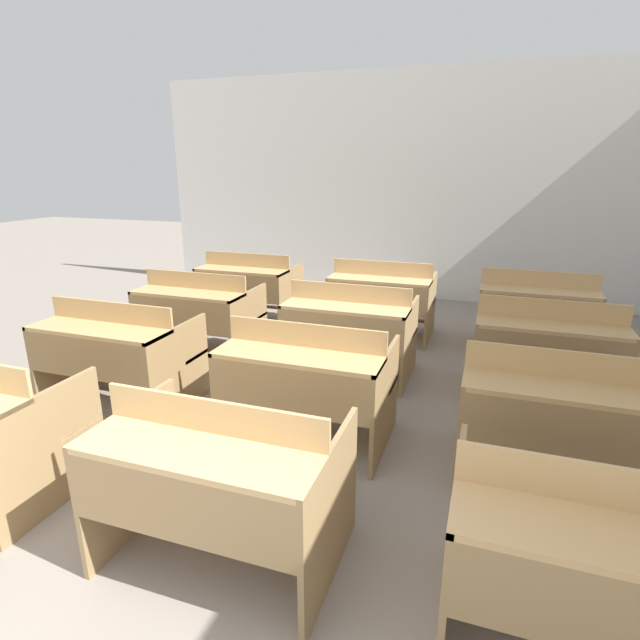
% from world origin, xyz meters
% --- Properties ---
extents(wall_back, '(7.27, 0.06, 3.18)m').
position_xyz_m(wall_back, '(0.00, 7.00, 1.59)').
color(wall_back, silver).
rests_on(wall_back, ground_plane).
extents(bench_front_center, '(1.13, 0.79, 0.88)m').
position_xyz_m(bench_front_center, '(0.28, 1.39, 0.46)').
color(bench_front_center, '#97784E').
rests_on(bench_front_center, ground_plane).
extents(bench_front_right, '(1.13, 0.79, 0.88)m').
position_xyz_m(bench_front_right, '(1.92, 1.39, 0.46)').
color(bench_front_right, '#94754B').
rests_on(bench_front_right, ground_plane).
extents(bench_second_left, '(1.13, 0.79, 0.88)m').
position_xyz_m(bench_second_left, '(-1.37, 2.63, 0.46)').
color(bench_second_left, olive).
rests_on(bench_second_left, ground_plane).
extents(bench_second_center, '(1.13, 0.79, 0.88)m').
position_xyz_m(bench_second_center, '(0.28, 2.60, 0.46)').
color(bench_second_center, '#93744A').
rests_on(bench_second_center, ground_plane).
extents(bench_second_right, '(1.13, 0.79, 0.88)m').
position_xyz_m(bench_second_right, '(1.89, 2.61, 0.46)').
color(bench_second_right, olive).
rests_on(bench_second_right, ground_plane).
extents(bench_third_left, '(1.13, 0.79, 0.88)m').
position_xyz_m(bench_third_left, '(-1.37, 3.83, 0.46)').
color(bench_third_left, olive).
rests_on(bench_third_left, ground_plane).
extents(bench_third_center, '(1.13, 0.79, 0.88)m').
position_xyz_m(bench_third_center, '(0.24, 3.83, 0.46)').
color(bench_third_center, '#9A7C52').
rests_on(bench_third_center, ground_plane).
extents(bench_third_right, '(1.13, 0.79, 0.88)m').
position_xyz_m(bench_third_right, '(1.91, 3.83, 0.46)').
color(bench_third_right, olive).
rests_on(bench_third_right, ground_plane).
extents(bench_back_left, '(1.13, 0.79, 0.88)m').
position_xyz_m(bench_back_left, '(-1.40, 5.03, 0.46)').
color(bench_back_left, olive).
rests_on(bench_back_left, ground_plane).
extents(bench_back_center, '(1.13, 0.79, 0.88)m').
position_xyz_m(bench_back_center, '(0.28, 5.04, 0.46)').
color(bench_back_center, '#9A7B51').
rests_on(bench_back_center, ground_plane).
extents(bench_back_right, '(1.13, 0.79, 0.88)m').
position_xyz_m(bench_back_right, '(1.91, 5.03, 0.46)').
color(bench_back_right, '#9A7C51').
rests_on(bench_back_right, ground_plane).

